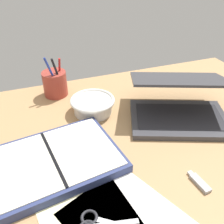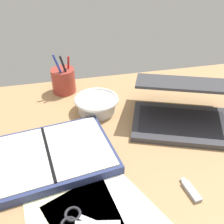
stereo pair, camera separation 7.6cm
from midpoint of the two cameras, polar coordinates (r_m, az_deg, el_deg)
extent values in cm
cube|color=tan|center=(73.42, 1.19, -9.83)|extent=(140.00, 100.00, 2.00)
cube|color=#38383D|center=(85.77, 12.59, -1.63)|extent=(37.31, 30.99, 1.80)
cube|color=#232328|center=(85.18, 12.67, -1.08)|extent=(31.62, 24.18, 0.24)
cube|color=#38383D|center=(86.65, 12.68, 7.26)|extent=(37.13, 30.54, 6.07)
cube|color=silver|center=(86.30, 12.72, 7.04)|extent=(33.98, 27.62, 5.08)
cylinder|color=silver|center=(88.11, -6.90, 1.27)|extent=(13.30, 13.30, 4.77)
torus|color=silver|center=(86.84, -7.00, 2.59)|extent=(15.65, 15.65, 1.25)
cylinder|color=#9E382D|center=(100.19, -15.05, 6.23)|extent=(9.15, 9.15, 9.60)
cylinder|color=black|center=(96.66, -14.43, 7.86)|extent=(4.11, 2.96, 15.17)
cylinder|color=#233899|center=(96.16, -15.51, 7.67)|extent=(5.14, 1.69, 15.39)
cylinder|color=#B21E1E|center=(99.83, -14.07, 8.29)|extent=(1.79, 3.20, 13.78)
cube|color=navy|center=(71.03, -16.27, -10.92)|extent=(37.99, 29.20, 2.56)
cube|color=silver|center=(69.93, -23.22, -11.98)|extent=(19.15, 24.46, 0.30)
cube|color=silver|center=(71.17, -9.89, -8.10)|extent=(19.15, 24.46, 0.30)
cube|color=black|center=(69.95, -16.48, -10.00)|extent=(3.93, 22.32, 0.30)
cube|color=#B7B7BC|center=(58.08, -3.11, -24.37)|extent=(9.78, 3.21, 0.30)
torus|color=#232328|center=(59.80, -9.18, -22.88)|extent=(3.90, 3.90, 0.70)
cube|color=#F4EFB2|center=(61.14, -10.09, -21.51)|extent=(23.38, 27.69, 0.16)
cube|color=#99999E|center=(66.91, 16.37, -15.50)|extent=(2.60, 6.17, 1.00)
cube|color=silver|center=(68.54, 14.43, -13.54)|extent=(1.32, 1.32, 0.60)
camera|label=1|loc=(0.04, -92.86, -1.96)|focal=40.00mm
camera|label=2|loc=(0.04, 87.14, 1.96)|focal=40.00mm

